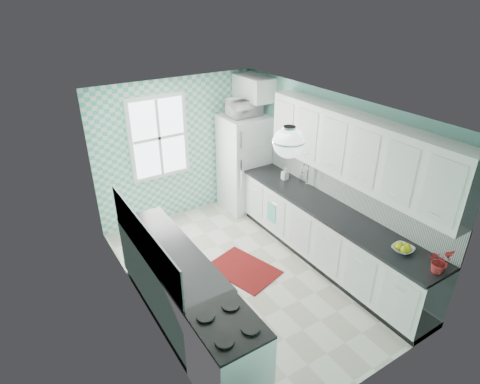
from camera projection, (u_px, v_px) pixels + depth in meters
floor at (246, 274)px, 5.97m from camera, size 3.00×4.40×0.02m
ceiling at (248, 108)px, 4.81m from camera, size 3.00×4.40×0.02m
wall_back at (178, 150)px, 7.04m from camera, size 3.00×0.02×2.50m
wall_front at (377, 296)px, 3.73m from camera, size 3.00×0.02×2.50m
wall_left at (139, 233)px, 4.67m from camera, size 0.02×4.40×2.50m
wall_right at (330, 175)px, 6.11m from camera, size 0.02×4.40×2.50m
accent_wall at (178, 150)px, 7.03m from camera, size 3.00×0.01×2.50m
window at (159, 138)px, 6.70m from camera, size 1.04×0.05×1.44m
backsplash_right at (347, 188)px, 5.82m from camera, size 0.02×3.60×0.51m
backsplash_left at (143, 240)px, 4.65m from camera, size 0.02×2.15×0.51m
upper_cabinets_right at (357, 149)px, 5.27m from camera, size 0.33×3.20×0.90m
upper_cabinet_fridge at (252, 87)px, 6.92m from camera, size 0.40×0.74×0.40m
ceiling_light at (288, 142)px, 4.29m from camera, size 0.34×0.34×0.35m
base_cabinets_right at (328, 237)px, 6.03m from camera, size 0.60×3.60×0.90m
countertop_right at (330, 210)px, 5.80m from camera, size 0.63×3.60×0.04m
base_cabinets_left at (171, 281)px, 5.13m from camera, size 0.60×2.15×0.90m
countertop_left at (169, 251)px, 4.92m from camera, size 0.63×2.15×0.04m
fridge at (244, 163)px, 7.42m from camera, size 0.78×0.77×1.79m
stove at (228, 357)px, 4.04m from camera, size 0.62×0.77×0.93m
sink at (298, 189)px, 6.37m from camera, size 0.54×0.45×0.53m
rug at (244, 269)px, 6.04m from camera, size 0.95×1.15×0.02m
dish_towel at (272, 213)px, 6.61m from camera, size 0.04×0.23×0.34m
fruit_bowl at (403, 249)px, 4.86m from camera, size 0.28×0.28×0.06m
potted_plant at (440, 261)px, 4.46m from camera, size 0.29×0.26×0.29m
soap_bottle at (285, 173)px, 6.64m from camera, size 0.10×0.10×0.21m
microwave at (244, 107)px, 6.93m from camera, size 0.57×0.39×0.31m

